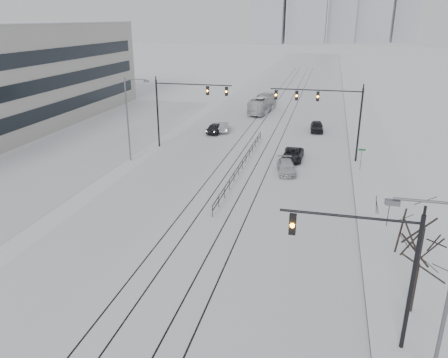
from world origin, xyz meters
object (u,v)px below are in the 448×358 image
(traffic_mast_near, at_px, (377,261))
(box_truck, at_px, (262,104))
(bare_tree, at_px, (422,238))
(sedan_nb_front, at_px, (293,155))
(sedan_sb_outer, at_px, (223,127))
(sedan_nb_right, at_px, (286,167))
(sedan_sb_inner, at_px, (216,128))
(sedan_nb_far, at_px, (317,127))

(traffic_mast_near, bearing_deg, box_truck, 104.00)
(bare_tree, height_order, sedan_nb_front, bare_tree)
(sedan_sb_outer, bearing_deg, bare_tree, 106.41)
(sedan_nb_right, bearing_deg, sedan_sb_inner, 116.61)
(sedan_sb_outer, relative_size, sedan_nb_front, 0.89)
(sedan_nb_front, bearing_deg, sedan_sb_outer, 135.71)
(traffic_mast_near, bearing_deg, bare_tree, 51.24)
(sedan_nb_front, height_order, sedan_nb_far, sedan_nb_far)
(sedan_nb_right, bearing_deg, sedan_nb_far, 71.30)
(bare_tree, relative_size, box_truck, 0.62)
(traffic_mast_near, xyz_separation_m, sedan_sb_outer, (-16.47, 38.86, -3.89))
(traffic_mast_near, height_order, sedan_sb_inner, traffic_mast_near)
(sedan_nb_far, xyz_separation_m, box_truck, (-9.26, 11.05, 0.66))
(sedan_sb_outer, relative_size, box_truck, 0.41)
(bare_tree, distance_m, sedan_sb_outer, 40.70)
(bare_tree, distance_m, sedan_sb_inner, 40.14)
(bare_tree, bearing_deg, sedan_sb_inner, 119.33)
(sedan_nb_far, bearing_deg, bare_tree, -84.43)
(sedan_nb_far, bearing_deg, box_truck, 126.28)
(sedan_sb_inner, bearing_deg, sedan_nb_front, 145.86)
(bare_tree, height_order, sedan_sb_inner, bare_tree)
(traffic_mast_near, bearing_deg, sedan_sb_inner, 114.40)
(traffic_mast_near, distance_m, sedan_sb_inner, 41.73)
(sedan_sb_inner, relative_size, sedan_nb_far, 1.01)
(traffic_mast_near, height_order, sedan_nb_far, traffic_mast_near)
(sedan_sb_outer, distance_m, sedan_nb_far, 12.89)
(traffic_mast_near, relative_size, sedan_sb_inner, 1.66)
(bare_tree, bearing_deg, sedan_sb_outer, 117.77)
(bare_tree, xyz_separation_m, sedan_sb_outer, (-18.88, 35.86, -3.82))
(sedan_sb_outer, distance_m, box_truck, 14.45)
(traffic_mast_near, bearing_deg, sedan_nb_front, 101.98)
(sedan_nb_front, bearing_deg, bare_tree, -70.38)
(bare_tree, distance_m, sedan_nb_far, 39.55)
(sedan_nb_front, xyz_separation_m, sedan_nb_right, (-0.27, -4.35, -0.02))
(sedan_sb_inner, xyz_separation_m, sedan_nb_far, (13.24, 4.02, -0.01))
(traffic_mast_near, distance_m, bare_tree, 3.85)
(bare_tree, bearing_deg, box_truck, 107.36)
(bare_tree, height_order, box_truck, bare_tree)
(sedan_sb_outer, bearing_deg, sedan_nb_right, 112.87)
(sedan_nb_right, height_order, sedan_nb_far, sedan_nb_far)
(sedan_sb_inner, bearing_deg, box_truck, -98.15)
(sedan_sb_inner, xyz_separation_m, sedan_sb_outer, (0.70, 1.02, -0.05))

